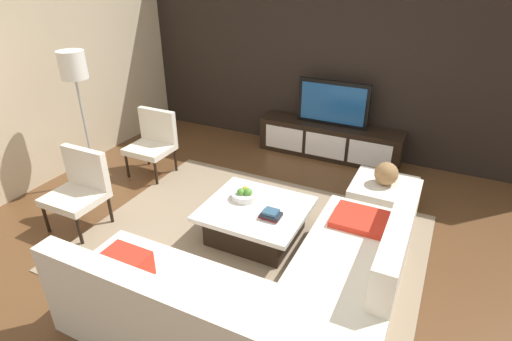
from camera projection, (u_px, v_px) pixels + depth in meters
name	position (u px, v px, depth m)	size (l,w,h in m)	color
ground_plane	(260.00, 244.00, 4.31)	(14.00, 14.00, 0.00)	brown
feature_wall_back	(343.00, 58.00, 5.80)	(6.40, 0.12, 2.80)	black
side_wall_left	(34.00, 73.00, 5.06)	(0.12, 5.20, 2.80)	beige
area_rug	(251.00, 241.00, 4.34)	(3.43, 2.70, 0.01)	gray
media_console	(330.00, 140.00, 6.10)	(2.09, 0.46, 0.50)	black
television	(333.00, 103.00, 5.83)	(1.03, 0.06, 0.65)	black
sectional_couch	(270.00, 296.00, 3.27)	(2.43, 2.32, 0.82)	silver
coffee_table	(256.00, 221.00, 4.33)	(1.05, 0.95, 0.38)	black
accent_chair_near	(80.00, 185.00, 4.43)	(0.57, 0.52, 0.87)	black
floor_lamp	(74.00, 75.00, 4.77)	(0.31, 0.31, 1.73)	#A5A5AA
ottoman	(382.00, 199.00, 4.73)	(0.70, 0.70, 0.40)	silver
fruit_bowl	(245.00, 195.00, 4.37)	(0.28, 0.28, 0.14)	silver
accent_chair_far	(153.00, 139.00, 5.54)	(0.56, 0.51, 0.87)	black
decorative_ball	(386.00, 174.00, 4.57)	(0.26, 0.26, 0.26)	#997247
book_stack	(271.00, 215.00, 4.05)	(0.22, 0.14, 0.09)	maroon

